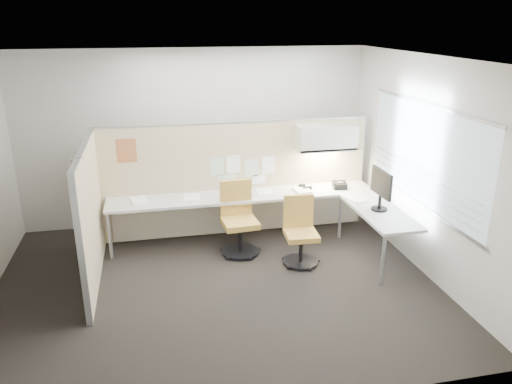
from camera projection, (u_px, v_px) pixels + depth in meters
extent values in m
cube|color=black|center=(217.00, 284.00, 6.38)|extent=(5.50, 4.50, 0.01)
cube|color=white|center=(210.00, 58.00, 5.45)|extent=(5.50, 4.50, 0.01)
cube|color=beige|center=(195.00, 138.00, 7.99)|extent=(5.50, 0.02, 2.80)
cube|color=beige|center=(252.00, 268.00, 3.84)|extent=(5.50, 0.02, 2.80)
cube|color=beige|center=(424.00, 166.00, 6.46)|extent=(0.02, 4.50, 2.80)
cube|color=#9BABB4|center=(424.00, 155.00, 6.41)|extent=(0.01, 2.80, 1.30)
cube|color=tan|center=(236.00, 179.00, 7.68)|extent=(4.10, 0.06, 1.75)
cube|color=tan|center=(91.00, 216.00, 6.25)|extent=(0.06, 2.20, 1.75)
cube|color=beige|center=(244.00, 196.00, 7.44)|extent=(4.00, 0.60, 0.04)
cube|color=beige|center=(380.00, 212.00, 6.82)|extent=(0.60, 1.47, 0.04)
cube|color=beige|center=(241.00, 212.00, 7.81)|extent=(3.90, 0.02, 0.64)
cylinder|color=#A5A8AA|center=(110.00, 236.00, 6.94)|extent=(0.05, 0.05, 0.69)
cylinder|color=#A5A8AA|center=(383.00, 260.00, 6.26)|extent=(0.05, 0.05, 0.69)
cylinder|color=#A5A8AA|center=(340.00, 217.00, 7.62)|extent=(0.05, 0.05, 0.69)
cube|color=beige|center=(326.00, 137.00, 7.54)|extent=(0.90, 0.36, 0.38)
cube|color=#FFEABF|center=(325.00, 151.00, 7.61)|extent=(0.60, 0.06, 0.02)
cube|color=#8CBF8C|center=(217.00, 167.00, 7.51)|extent=(0.21, 0.00, 0.28)
cube|color=white|center=(233.00, 164.00, 7.55)|extent=(0.21, 0.00, 0.28)
cube|color=#8CBF8C|center=(251.00, 168.00, 7.63)|extent=(0.21, 0.00, 0.28)
cube|color=white|center=(269.00, 165.00, 7.68)|extent=(0.21, 0.00, 0.28)
cube|color=#8CBF8C|center=(227.00, 180.00, 7.61)|extent=(0.28, 0.00, 0.18)
cube|color=white|center=(259.00, 179.00, 7.72)|extent=(0.21, 0.00, 0.14)
cube|color=orange|center=(126.00, 151.00, 7.15)|extent=(0.28, 0.00, 0.35)
cylinder|color=black|center=(240.00, 251.00, 7.20)|extent=(0.54, 0.54, 0.03)
cylinder|color=black|center=(240.00, 238.00, 7.14)|extent=(0.06, 0.06, 0.42)
cube|color=#EEB958|center=(240.00, 223.00, 7.06)|extent=(0.51, 0.51, 0.08)
cube|color=#EEB958|center=(236.00, 197.00, 7.16)|extent=(0.46, 0.09, 0.52)
cylinder|color=black|center=(300.00, 262.00, 6.91)|extent=(0.49, 0.49, 0.03)
cylinder|color=black|center=(301.00, 249.00, 6.85)|extent=(0.06, 0.06, 0.38)
cube|color=#EEB958|center=(301.00, 235.00, 6.78)|extent=(0.46, 0.46, 0.08)
cube|color=#EEB958|center=(298.00, 211.00, 6.88)|extent=(0.42, 0.08, 0.47)
cylinder|color=black|center=(379.00, 209.00, 6.83)|extent=(0.22, 0.22, 0.02)
cylinder|color=black|center=(380.00, 202.00, 6.80)|extent=(0.04, 0.04, 0.20)
cube|color=black|center=(381.00, 183.00, 6.71)|extent=(0.05, 0.54, 0.36)
cube|color=black|center=(381.00, 183.00, 6.71)|extent=(0.02, 0.49, 0.31)
cube|color=black|center=(340.00, 185.00, 7.69)|extent=(0.22, 0.22, 0.12)
cylinder|color=black|center=(334.00, 183.00, 7.68)|extent=(0.06, 0.17, 0.04)
cube|color=black|center=(307.00, 188.00, 7.63)|extent=(0.14, 0.06, 0.05)
cube|color=black|center=(302.00, 186.00, 7.70)|extent=(0.11, 0.08, 0.06)
cube|color=silver|center=(77.00, 158.00, 5.45)|extent=(0.14, 0.02, 0.02)
cylinder|color=silver|center=(71.00, 166.00, 5.46)|extent=(0.02, 0.02, 0.14)
cube|color=#AD7F4C|center=(73.00, 177.00, 5.51)|extent=(0.02, 0.39, 0.12)
cube|color=#AD7F4C|center=(71.00, 180.00, 5.54)|extent=(0.02, 0.39, 0.12)
cube|color=#95929C|center=(77.00, 226.00, 5.65)|extent=(0.01, 0.07, 0.98)
cube|color=white|center=(139.00, 201.00, 7.14)|extent=(0.29, 0.34, 0.03)
cube|color=white|center=(191.00, 198.00, 7.28)|extent=(0.27, 0.33, 0.02)
cube|color=white|center=(228.00, 195.00, 7.34)|extent=(0.26, 0.32, 0.05)
cube|color=white|center=(264.00, 192.00, 7.53)|extent=(0.25, 0.32, 0.01)
cube|color=white|center=(302.00, 190.00, 7.58)|extent=(0.24, 0.31, 0.03)
cube|color=white|center=(356.00, 199.00, 7.22)|extent=(0.30, 0.35, 0.02)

